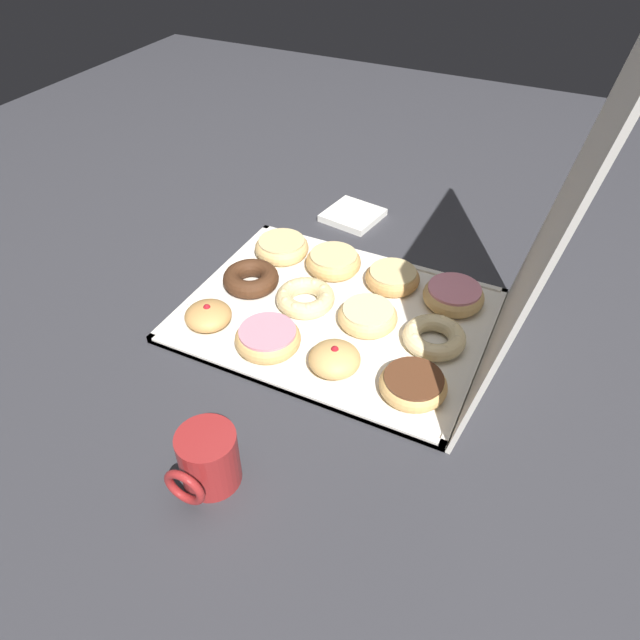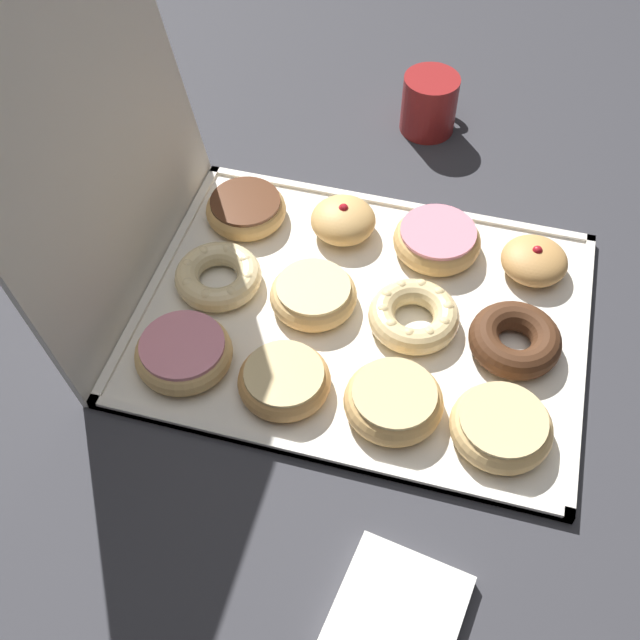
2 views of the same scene
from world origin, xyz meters
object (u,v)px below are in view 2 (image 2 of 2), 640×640
at_px(pink_frosted_donut_9, 184,353).
at_px(napkin_stack, 398,611).
at_px(coffee_mug, 430,101).
at_px(donut_box, 362,316).
at_px(cruller_donut_4, 414,314).
at_px(glazed_ring_donut_6, 284,380).
at_px(glazed_ring_donut_0, 501,426).
at_px(cruller_donut_10, 218,277).
at_px(jelly_filled_donut_8, 343,220).
at_px(glazed_ring_donut_3, 394,401).
at_px(chocolate_frosted_donut_11, 246,209).
at_px(chocolate_cake_ring_donut_1, 515,340).
at_px(pink_frosted_donut_5, 437,240).
at_px(jelly_filled_donut_2, 534,261).
at_px(glazed_ring_donut_7, 314,293).

xyz_separation_m(pink_frosted_donut_9, napkin_stack, (-0.23, -0.31, -0.02)).
distance_m(pink_frosted_donut_9, coffee_mug, 0.58).
xyz_separation_m(donut_box, cruller_donut_4, (0.00, -0.07, 0.02)).
bearing_deg(coffee_mug, glazed_ring_donut_6, 172.32).
relative_size(glazed_ring_donut_0, pink_frosted_donut_9, 0.99).
bearing_deg(cruller_donut_10, glazed_ring_donut_0, -108.89).
xyz_separation_m(jelly_filled_donut_8, pink_frosted_donut_9, (-0.27, 0.13, -0.00)).
bearing_deg(napkin_stack, glazed_ring_donut_3, 13.27).
relative_size(donut_box, cruller_donut_4, 4.90).
bearing_deg(coffee_mug, chocolate_frosted_donut_11, 143.56).
height_order(donut_box, pink_frosted_donut_9, pink_frosted_donut_9).
xyz_separation_m(pink_frosted_donut_9, coffee_mug, (0.55, -0.20, 0.02)).
xyz_separation_m(chocolate_cake_ring_donut_1, cruller_donut_4, (0.01, 0.13, -0.00)).
relative_size(pink_frosted_donut_5, chocolate_frosted_donut_11, 1.05).
relative_size(jelly_filled_donut_2, pink_frosted_donut_9, 0.74).
bearing_deg(pink_frosted_donut_5, chocolate_cake_ring_donut_1, -139.59).
bearing_deg(cruller_donut_10, chocolate_cake_ring_donut_1, -90.70).
height_order(glazed_ring_donut_3, cruller_donut_10, glazed_ring_donut_3).
xyz_separation_m(donut_box, napkin_stack, (-0.36, -0.12, 0.00)).
height_order(chocolate_frosted_donut_11, napkin_stack, chocolate_frosted_donut_11).
bearing_deg(jelly_filled_donut_8, pink_frosted_donut_9, 153.64).
height_order(glazed_ring_donut_0, cruller_donut_10, glazed_ring_donut_0).
distance_m(glazed_ring_donut_0, glazed_ring_donut_3, 0.13).
distance_m(glazed_ring_donut_3, pink_frosted_donut_5, 0.27).
xyz_separation_m(glazed_ring_donut_3, coffee_mug, (0.55, 0.06, 0.02)).
distance_m(chocolate_cake_ring_donut_1, cruller_donut_10, 0.39).
relative_size(glazed_ring_donut_0, chocolate_frosted_donut_11, 1.04).
distance_m(pink_frosted_donut_5, glazed_ring_donut_6, 0.31).
relative_size(glazed_ring_donut_6, jelly_filled_donut_8, 1.23).
distance_m(glazed_ring_donut_3, glazed_ring_donut_7, 0.19).
bearing_deg(chocolate_cake_ring_donut_1, jelly_filled_donut_2, -4.12).
xyz_separation_m(glazed_ring_donut_3, pink_frosted_donut_9, (0.00, 0.26, -0.00)).
height_order(cruller_donut_10, coffee_mug, coffee_mug).
bearing_deg(glazed_ring_donut_0, napkin_stack, 162.49).
relative_size(glazed_ring_donut_0, chocolate_cake_ring_donut_1, 1.03).
distance_m(chocolate_cake_ring_donut_1, glazed_ring_donut_7, 0.26).
height_order(pink_frosted_donut_9, cruller_donut_10, pink_frosted_donut_9).
xyz_separation_m(jelly_filled_donut_2, cruller_donut_4, (-0.13, 0.14, -0.00)).
distance_m(glazed_ring_donut_0, pink_frosted_donut_5, 0.30).
bearing_deg(napkin_stack, coffee_mug, 8.14).
distance_m(glazed_ring_donut_0, glazed_ring_donut_7, 0.29).
bearing_deg(donut_box, napkin_stack, -161.40).
xyz_separation_m(glazed_ring_donut_0, napkin_stack, (-0.23, 0.07, -0.02)).
relative_size(glazed_ring_donut_3, jelly_filled_donut_8, 1.29).
distance_m(chocolate_cake_ring_donut_1, glazed_ring_donut_3, 0.18).
distance_m(jelly_filled_donut_2, chocolate_frosted_donut_11, 0.40).
bearing_deg(chocolate_frosted_donut_11, chocolate_cake_ring_donut_1, -108.98).
bearing_deg(cruller_donut_10, glazed_ring_donut_7, -88.10).
bearing_deg(glazed_ring_donut_7, pink_frosted_donut_9, 136.39).
height_order(donut_box, cruller_donut_4, cruller_donut_4).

